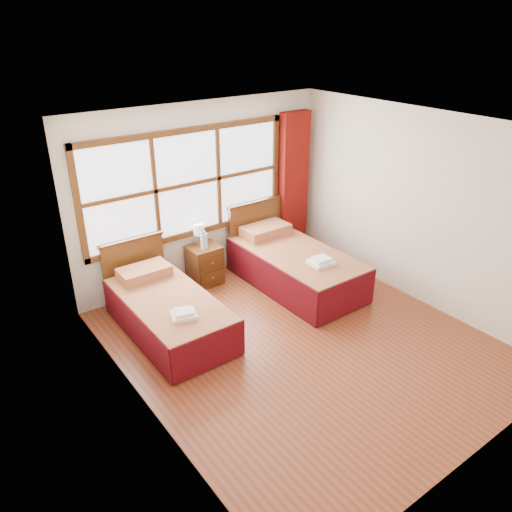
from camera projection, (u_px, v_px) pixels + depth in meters
floor at (301, 342)px, 6.13m from camera, size 4.50×4.50×0.00m
ceiling at (312, 128)px, 4.99m from camera, size 4.50×4.50×0.00m
wall_back at (202, 194)px, 7.19m from camera, size 4.00×0.00×4.00m
wall_left at (139, 301)px, 4.50m from camera, size 0.00×4.50×4.50m
wall_right at (419, 209)px, 6.63m from camera, size 0.00×4.50×4.50m
window at (188, 184)px, 6.95m from camera, size 3.16×0.06×1.56m
curtain at (293, 185)px, 8.00m from camera, size 0.50×0.16×2.30m
bed_left at (167, 311)px, 6.24m from camera, size 0.97×1.99×0.94m
bed_right at (293, 265)px, 7.32m from camera, size 1.07×2.09×1.04m
nightstand at (205, 265)px, 7.36m from camera, size 0.45×0.44×0.59m
towels_left at (184, 314)px, 5.70m from camera, size 0.35×0.32×0.08m
towels_right at (321, 261)px, 6.80m from camera, size 0.34×0.30×0.09m
lamp at (199, 230)px, 7.22m from camera, size 0.16×0.16×0.32m
bottle_near at (203, 242)px, 7.11m from camera, size 0.07×0.07×0.25m
bottle_far at (205, 241)px, 7.14m from camera, size 0.07×0.07×0.26m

